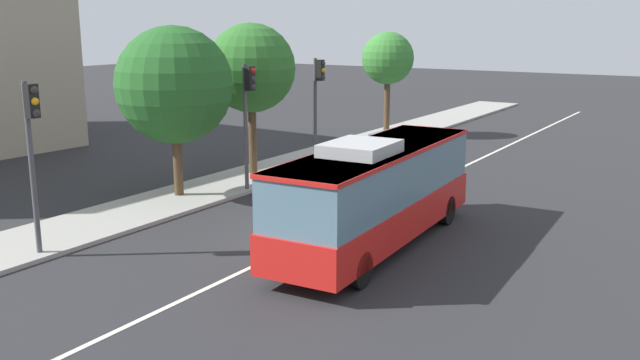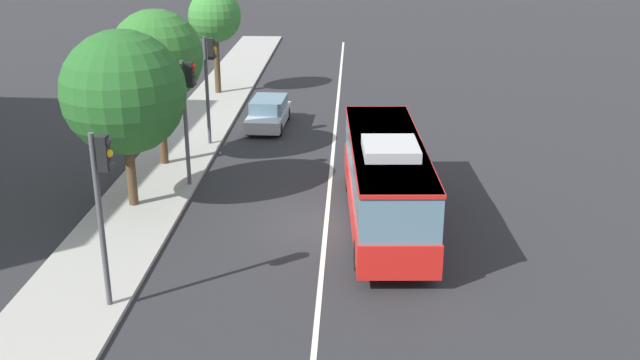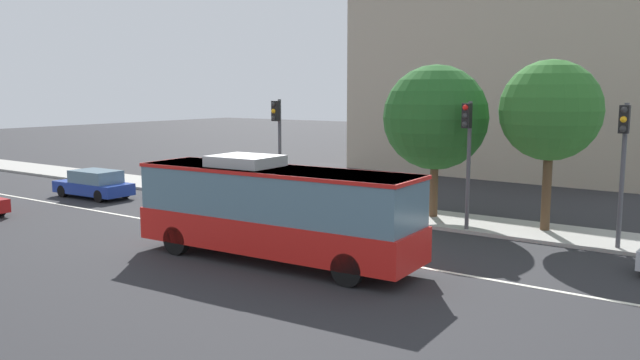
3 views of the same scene
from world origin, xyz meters
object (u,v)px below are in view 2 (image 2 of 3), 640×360
(traffic_light_mid_block, at_px, (188,102))
(street_tree_kerbside_right, at_px, (157,57))
(traffic_light_far_corner, at_px, (103,192))
(transit_bus, at_px, (386,178))
(sedan_silver, at_px, (268,113))
(street_tree_kerbside_centre, at_px, (124,93))
(street_tree_kerbside_left, at_px, (215,17))
(traffic_light_near_corner, at_px, (209,72))

(traffic_light_mid_block, distance_m, street_tree_kerbside_right, 3.41)
(traffic_light_far_corner, height_order, street_tree_kerbside_right, street_tree_kerbside_right)
(transit_bus, xyz_separation_m, street_tree_kerbside_right, (6.08, 9.44, 3.02))
(sedan_silver, bearing_deg, transit_bus, 26.54)
(traffic_light_mid_block, height_order, street_tree_kerbside_centre, street_tree_kerbside_centre)
(traffic_light_mid_block, height_order, traffic_light_far_corner, same)
(street_tree_kerbside_left, xyz_separation_m, street_tree_kerbside_centre, (-18.00, 0.05, -0.23))
(traffic_light_near_corner, relative_size, street_tree_kerbside_left, 0.83)
(transit_bus, distance_m, street_tree_kerbside_left, 21.62)
(sedan_silver, relative_size, traffic_light_mid_block, 0.88)
(traffic_light_mid_block, relative_size, street_tree_kerbside_left, 0.83)
(street_tree_kerbside_right, bearing_deg, sedan_silver, -31.28)
(transit_bus, relative_size, traffic_light_far_corner, 1.95)
(transit_bus, xyz_separation_m, street_tree_kerbside_centre, (1.26, 9.44, 2.65))
(traffic_light_mid_block, xyz_separation_m, street_tree_kerbside_right, (2.59, 1.81, 1.27))
(transit_bus, height_order, sedan_silver, transit_bus)
(traffic_light_far_corner, relative_size, street_tree_kerbside_centre, 0.77)
(transit_bus, xyz_separation_m, traffic_light_mid_block, (3.49, 7.63, 1.75))
(traffic_light_mid_block, xyz_separation_m, street_tree_kerbside_left, (15.77, 1.75, 1.12))
(sedan_silver, relative_size, street_tree_kerbside_right, 0.67)
(transit_bus, height_order, traffic_light_mid_block, traffic_light_mid_block)
(traffic_light_mid_block, relative_size, street_tree_kerbside_centre, 0.77)
(traffic_light_near_corner, bearing_deg, street_tree_kerbside_right, -118.36)
(traffic_light_near_corner, height_order, traffic_light_far_corner, same)
(traffic_light_far_corner, bearing_deg, street_tree_kerbside_centre, 103.77)
(traffic_light_near_corner, height_order, street_tree_kerbside_right, street_tree_kerbside_right)
(traffic_light_near_corner, distance_m, traffic_light_mid_block, 5.55)
(transit_bus, relative_size, traffic_light_near_corner, 1.95)
(transit_bus, relative_size, street_tree_kerbside_right, 1.48)
(transit_bus, bearing_deg, street_tree_kerbside_left, 23.06)
(street_tree_kerbside_right, bearing_deg, street_tree_kerbside_left, -0.24)
(traffic_light_far_corner, xyz_separation_m, street_tree_kerbside_centre, (7.46, 1.59, 0.89))
(sedan_silver, height_order, street_tree_kerbside_left, street_tree_kerbside_left)
(traffic_light_far_corner, bearing_deg, street_tree_kerbside_right, 99.15)
(traffic_light_near_corner, xyz_separation_m, traffic_light_mid_block, (-5.54, -0.20, 0.00))
(street_tree_kerbside_left, height_order, street_tree_kerbside_right, street_tree_kerbside_right)
(transit_bus, height_order, street_tree_kerbside_centre, street_tree_kerbside_centre)
(traffic_light_near_corner, bearing_deg, traffic_light_mid_block, -87.66)
(traffic_light_mid_block, distance_m, street_tree_kerbside_left, 15.91)
(traffic_light_far_corner, height_order, street_tree_kerbside_left, street_tree_kerbside_left)
(street_tree_kerbside_left, relative_size, street_tree_kerbside_right, 0.92)
(traffic_light_mid_block, bearing_deg, traffic_light_far_corner, -88.04)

